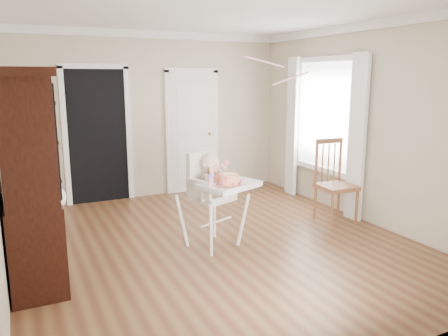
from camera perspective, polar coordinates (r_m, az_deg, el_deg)
name	(u,v)px	position (r m, az deg, el deg)	size (l,w,h in m)	color
floor	(216,243)	(5.36, -1.09, -9.82)	(5.00, 5.00, 0.00)	#522D1C
ceiling	(215,9)	(5.04, -1.22, 20.06)	(5.00, 5.00, 0.00)	white
wall_back	(152,116)	(7.36, -9.36, 6.76)	(4.50, 4.50, 0.00)	#C2B297
wall_right	(365,124)	(6.30, 17.88, 5.53)	(5.00, 5.00, 0.00)	#C2B297
crown_molding	(215,15)	(5.03, -1.22, 19.38)	(4.50, 5.00, 0.12)	white
doorway	(98,133)	(7.17, -16.18, 4.38)	(1.06, 0.05, 2.22)	black
closet_door	(192,133)	(7.60, -4.14, 4.58)	(0.96, 0.09, 2.13)	white
window_right	(323,123)	(6.86, 12.81, 5.74)	(0.13, 1.84, 2.30)	white
high_chair	(213,189)	(5.07, -1.45, -2.70)	(0.88, 0.98, 1.14)	white
baby	(211,175)	(5.06, -1.67, -0.97)	(0.36, 0.26, 0.48)	beige
cake	(229,180)	(4.83, 0.63, -1.53)	(0.29, 0.29, 0.13)	silver
sippy_cup	(210,180)	(4.80, -1.78, -1.61)	(0.07, 0.07, 0.16)	pink
china_cabinet	(30,179)	(4.52, -24.02, -1.31)	(0.54, 1.22, 2.06)	black
dining_chair	(335,184)	(6.21, 14.29, -2.02)	(0.49, 0.49, 1.14)	brown
streamer	(264,62)	(5.44, 5.28, 13.67)	(0.03, 0.50, 0.02)	pink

